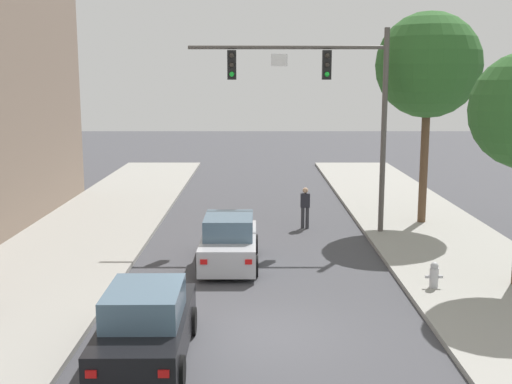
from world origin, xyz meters
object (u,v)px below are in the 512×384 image
Objects in this scene: traffic_signal_mast at (327,92)px; street_tree_second at (428,66)px; car_lead_silver at (228,242)px; car_following_black at (145,327)px; fire_hydrant at (433,275)px; pedestrian_crossing_road at (304,206)px.

street_tree_second reaches higher than traffic_signal_mast.
car_following_black is at bearing -101.56° from car_lead_silver.
car_lead_silver is 6.37m from fire_hydrant.
car_lead_silver is at bearing -119.19° from pedestrian_crossing_road.
pedestrian_crossing_road is at bearing 110.93° from fire_hydrant.
street_tree_second reaches higher than car_following_black.
car_lead_silver is at bearing 78.44° from car_following_black.
pedestrian_crossing_road is at bearing 70.61° from car_following_black.
car_following_black is 0.52× the size of street_tree_second.
car_following_black reaches higher than fire_hydrant.
fire_hydrant is (7.18, 4.26, -0.22)m from car_following_black.
pedestrian_crossing_road is (2.79, 4.99, 0.19)m from car_lead_silver.
car_lead_silver is at bearing -131.68° from traffic_signal_mast.
street_tree_second is at bearing 36.33° from car_lead_silver.
car_lead_silver is 2.59× the size of pedestrian_crossing_road.
traffic_signal_mast is 4.57× the size of pedestrian_crossing_road.
street_tree_second is at bearing 77.80° from fire_hydrant.
car_following_black is 2.60× the size of pedestrian_crossing_road.
traffic_signal_mast is 7.01m from car_lead_silver.
car_lead_silver and car_following_black have the same top height.
traffic_signal_mast reaches higher than fire_hydrant.
street_tree_second is (1.79, 8.29, 5.83)m from fire_hydrant.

